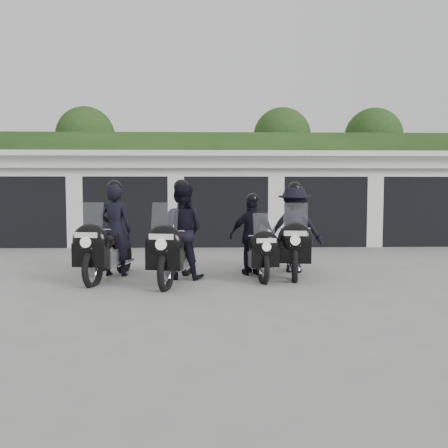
{
  "coord_description": "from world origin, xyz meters",
  "views": [
    {
      "loc": [
        -0.47,
        -9.21,
        1.76
      ],
      "look_at": [
        -0.19,
        0.88,
        1.05
      ],
      "focal_mm": 38.0,
      "sensor_mm": 36.0,
      "label": 1
    }
  ],
  "objects_px": {
    "police_bike_b": "(179,237)",
    "police_bike_c": "(254,240)",
    "police_bike_d": "(294,233)",
    "police_bike_a": "(109,238)"
  },
  "relations": [
    {
      "from": "police_bike_b",
      "to": "police_bike_d",
      "type": "bearing_deg",
      "value": 28.53
    },
    {
      "from": "police_bike_b",
      "to": "police_bike_c",
      "type": "distance_m",
      "value": 1.59
    },
    {
      "from": "police_bike_b",
      "to": "police_bike_d",
      "type": "distance_m",
      "value": 2.52
    },
    {
      "from": "police_bike_a",
      "to": "police_bike_d",
      "type": "xyz_separation_m",
      "value": [
        3.82,
        0.5,
        0.05
      ]
    },
    {
      "from": "police_bike_a",
      "to": "police_bike_b",
      "type": "relative_size",
      "value": 1.0
    },
    {
      "from": "police_bike_c",
      "to": "police_bike_d",
      "type": "bearing_deg",
      "value": 11.76
    },
    {
      "from": "police_bike_b",
      "to": "police_bike_d",
      "type": "relative_size",
      "value": 1.01
    },
    {
      "from": "police_bike_c",
      "to": "police_bike_d",
      "type": "xyz_separation_m",
      "value": [
        0.89,
        0.31,
        0.11
      ]
    },
    {
      "from": "police_bike_c",
      "to": "police_bike_a",
      "type": "bearing_deg",
      "value": 176.04
    },
    {
      "from": "police_bike_c",
      "to": "police_bike_b",
      "type": "bearing_deg",
      "value": -171.18
    }
  ]
}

